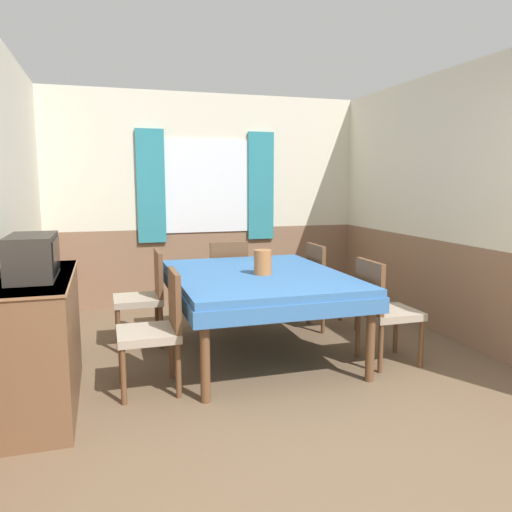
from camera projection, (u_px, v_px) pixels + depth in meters
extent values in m
plane|color=brown|center=(371.00, 483.00, 2.56)|extent=(16.00, 16.00, 0.00)
cube|color=silver|center=(207.00, 162.00, 6.18)|extent=(4.28, 0.05, 1.65)
cube|color=#89664C|center=(209.00, 265.00, 6.37)|extent=(4.28, 0.05, 0.95)
cube|color=white|center=(207.00, 186.00, 6.18)|extent=(1.18, 0.01, 1.14)
cube|color=teal|center=(151.00, 186.00, 5.97)|extent=(0.34, 0.03, 1.35)
cube|color=teal|center=(261.00, 186.00, 6.36)|extent=(0.34, 0.03, 1.35)
cube|color=silver|center=(0.00, 148.00, 3.66)|extent=(0.05, 4.48, 1.65)
cube|color=#89664C|center=(12.00, 320.00, 3.85)|extent=(0.05, 4.48, 0.95)
cube|color=silver|center=(451.00, 156.00, 4.79)|extent=(0.05, 4.48, 1.65)
cube|color=#89664C|center=(443.00, 288.00, 4.98)|extent=(0.05, 4.48, 0.95)
cube|color=#386BA8|center=(257.00, 276.00, 4.40)|extent=(1.45, 1.90, 0.06)
cube|color=#386BA8|center=(257.00, 286.00, 4.42)|extent=(1.48, 1.93, 0.12)
cylinder|color=brown|center=(205.00, 356.00, 3.45)|extent=(0.07, 0.07, 0.68)
cylinder|color=brown|center=(370.00, 339.00, 3.82)|extent=(0.07, 0.07, 0.68)
cylinder|color=brown|center=(172.00, 300.00, 5.09)|extent=(0.07, 0.07, 0.68)
cylinder|color=brown|center=(290.00, 292.00, 5.47)|extent=(0.07, 0.07, 0.68)
cylinder|color=brown|center=(118.00, 331.00, 4.48)|extent=(0.04, 0.04, 0.40)
cylinder|color=brown|center=(117.00, 320.00, 4.84)|extent=(0.04, 0.04, 0.40)
cylinder|color=brown|center=(161.00, 328.00, 4.59)|extent=(0.04, 0.04, 0.40)
cylinder|color=brown|center=(157.00, 317.00, 4.95)|extent=(0.04, 0.04, 0.40)
cube|color=tan|center=(138.00, 300.00, 4.68)|extent=(0.44, 0.44, 0.06)
cube|color=brown|center=(159.00, 273.00, 4.70)|extent=(0.04, 0.42, 0.43)
cylinder|color=brown|center=(340.00, 303.00, 5.53)|extent=(0.04, 0.04, 0.40)
cylinder|color=brown|center=(357.00, 311.00, 5.17)|extent=(0.04, 0.04, 0.40)
cylinder|color=brown|center=(308.00, 305.00, 5.42)|extent=(0.04, 0.04, 0.40)
cylinder|color=brown|center=(323.00, 314.00, 5.06)|extent=(0.04, 0.04, 0.40)
cube|color=tan|center=(333.00, 287.00, 5.26)|extent=(0.44, 0.44, 0.06)
cube|color=brown|center=(315.00, 265.00, 5.16)|extent=(0.04, 0.42, 0.43)
cylinder|color=brown|center=(205.00, 298.00, 5.76)|extent=(0.04, 0.04, 0.40)
cylinder|color=brown|center=(237.00, 296.00, 5.87)|extent=(0.04, 0.04, 0.40)
cylinder|color=brown|center=(212.00, 305.00, 5.41)|extent=(0.04, 0.04, 0.40)
cylinder|color=brown|center=(246.00, 303.00, 5.51)|extent=(0.04, 0.04, 0.40)
cube|color=tan|center=(225.00, 280.00, 5.61)|extent=(0.44, 0.44, 0.06)
cube|color=brown|center=(229.00, 262.00, 5.38)|extent=(0.42, 0.04, 0.43)
cylinder|color=brown|center=(396.00, 331.00, 4.48)|extent=(0.04, 0.04, 0.40)
cylinder|color=brown|center=(421.00, 344.00, 4.12)|extent=(0.04, 0.04, 0.40)
cylinder|color=brown|center=(358.00, 335.00, 4.37)|extent=(0.04, 0.04, 0.40)
cylinder|color=brown|center=(381.00, 349.00, 4.01)|extent=(0.04, 0.04, 0.40)
cube|color=tan|center=(390.00, 313.00, 4.21)|extent=(0.44, 0.44, 0.06)
cube|color=brown|center=(369.00, 286.00, 4.12)|extent=(0.04, 0.42, 0.43)
cylinder|color=brown|center=(123.00, 377.00, 3.43)|extent=(0.04, 0.04, 0.40)
cylinder|color=brown|center=(121.00, 358.00, 3.79)|extent=(0.04, 0.04, 0.40)
cylinder|color=brown|center=(178.00, 371.00, 3.54)|extent=(0.04, 0.04, 0.40)
cylinder|color=brown|center=(171.00, 353.00, 3.90)|extent=(0.04, 0.04, 0.40)
cube|color=tan|center=(148.00, 334.00, 3.63)|extent=(0.44, 0.44, 0.06)
cube|color=brown|center=(175.00, 299.00, 3.65)|extent=(0.04, 0.42, 0.43)
cube|color=brown|center=(41.00, 342.00, 3.38)|extent=(0.44, 1.30, 0.91)
cube|color=#8C5F3F|center=(37.00, 277.00, 3.32)|extent=(0.46, 1.32, 0.02)
cube|color=#2D2823|center=(32.00, 257.00, 3.21)|extent=(0.28, 0.54, 0.28)
cube|color=black|center=(56.00, 255.00, 3.25)|extent=(0.01, 0.44, 0.22)
cylinder|color=#B26B38|center=(263.00, 262.00, 4.31)|extent=(0.16, 0.16, 0.21)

